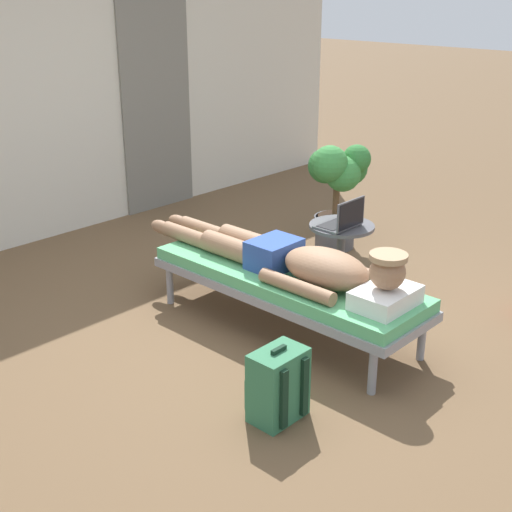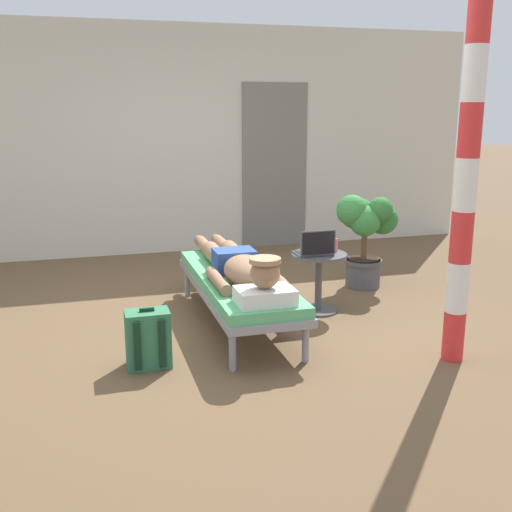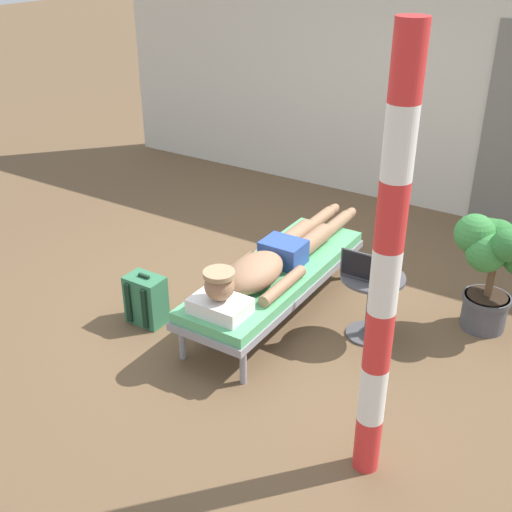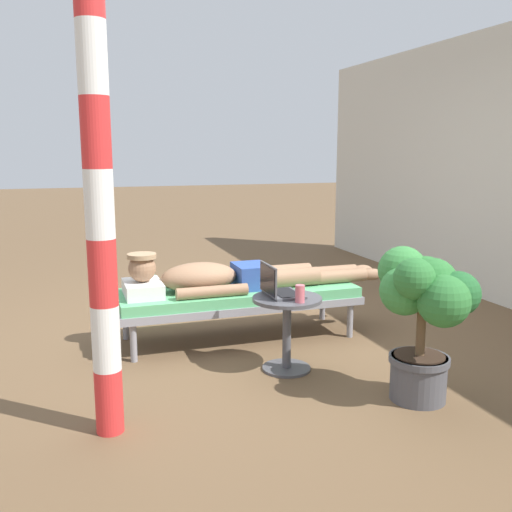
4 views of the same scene
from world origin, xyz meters
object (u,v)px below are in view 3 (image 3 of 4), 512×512
object	(u,v)px
backpack	(146,300)
porch_post	(385,281)
side_table	(371,295)
laptop	(364,270)
person_reclining	(270,262)
potted_plant	(495,257)
drink_glass	(395,272)
lounge_chair	(276,276)

from	to	relation	value
backpack	porch_post	bearing A→B (deg)	-13.11
side_table	laptop	xyz separation A→B (m)	(-0.06, -0.05, 0.23)
person_reclining	potted_plant	distance (m)	1.68
side_table	drink_glass	size ratio (longest dim) A/B	4.46
laptop	porch_post	distance (m)	1.49
person_reclining	backpack	xyz separation A→B (m)	(-0.80, -0.55, -0.32)
lounge_chair	laptop	distance (m)	0.74
drink_glass	potted_plant	bearing A→B (deg)	45.15
lounge_chair	person_reclining	world-z (taller)	person_reclining
side_table	potted_plant	xyz separation A→B (m)	(0.71, 0.60, 0.26)
laptop	porch_post	bearing A→B (deg)	-63.82
laptop	porch_post	xyz separation A→B (m)	(0.59, -1.20, 0.67)
backpack	laptop	bearing A→B (deg)	25.23
backpack	porch_post	xyz separation A→B (m)	(2.09, -0.49, 1.05)
drink_glass	side_table	bearing A→B (deg)	-168.31
side_table	potted_plant	bearing A→B (deg)	39.94
potted_plant	porch_post	xyz separation A→B (m)	(-0.19, -1.84, 0.63)
drink_glass	backpack	distance (m)	1.93
laptop	potted_plant	bearing A→B (deg)	39.98
lounge_chair	person_reclining	xyz separation A→B (m)	(0.00, -0.09, 0.17)
lounge_chair	side_table	size ratio (longest dim) A/B	3.73
laptop	potted_plant	size ratio (longest dim) A/B	0.33
lounge_chair	laptop	xyz separation A→B (m)	(0.70, 0.07, 0.24)
backpack	porch_post	world-z (taller)	porch_post
side_table	backpack	xyz separation A→B (m)	(-1.56, -0.76, -0.16)
lounge_chair	drink_glass	size ratio (longest dim) A/B	16.64
porch_post	drink_glass	bearing A→B (deg)	106.47
drink_glass	potted_plant	distance (m)	0.80
person_reclining	drink_glass	size ratio (longest dim) A/B	18.49
laptop	lounge_chair	bearing A→B (deg)	-174.33
potted_plant	person_reclining	bearing A→B (deg)	-151.20
person_reclining	drink_glass	xyz separation A→B (m)	(0.91, 0.24, 0.06)
drink_glass	backpack	world-z (taller)	drink_glass
backpack	porch_post	distance (m)	2.39
lounge_chair	potted_plant	distance (m)	1.66
person_reclining	potted_plant	world-z (taller)	potted_plant
side_table	laptop	size ratio (longest dim) A/B	1.69
lounge_chair	porch_post	size ratio (longest dim) A/B	0.78
person_reclining	drink_glass	bearing A→B (deg)	14.98
person_reclining	porch_post	world-z (taller)	porch_post
person_reclining	backpack	distance (m)	1.02
drink_glass	porch_post	size ratio (longest dim) A/B	0.05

